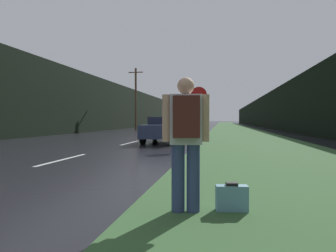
# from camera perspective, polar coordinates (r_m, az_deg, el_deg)

# --- Properties ---
(grass_verge) EXTENTS (6.00, 240.00, 0.02)m
(grass_verge) POSITION_cam_1_polar(r_m,az_deg,el_deg) (40.83, 12.58, -0.63)
(grass_verge) COLOR #33562D
(grass_verge) RESTS_ON ground_plane
(lane_stripe_b) EXTENTS (0.12, 3.00, 0.01)m
(lane_stripe_b) POSITION_cam_1_polar(r_m,az_deg,el_deg) (10.13, -19.36, -6.04)
(lane_stripe_b) COLOR silver
(lane_stripe_b) RESTS_ON ground_plane
(lane_stripe_c) EXTENTS (0.12, 3.00, 0.01)m
(lane_stripe_c) POSITION_cam_1_polar(r_m,az_deg,el_deg) (16.55, -7.31, -3.21)
(lane_stripe_c) COLOR silver
(lane_stripe_c) RESTS_ON ground_plane
(lane_stripe_d) EXTENTS (0.12, 3.00, 0.01)m
(lane_stripe_d) POSITION_cam_1_polar(r_m,az_deg,el_deg) (23.31, -2.13, -1.93)
(lane_stripe_d) COLOR silver
(lane_stripe_d) RESTS_ON ground_plane
(lane_stripe_e) EXTENTS (0.12, 3.00, 0.01)m
(lane_stripe_e) POSITION_cam_1_polar(r_m,az_deg,el_deg) (30.18, 0.71, -1.23)
(lane_stripe_e) COLOR silver
(lane_stripe_e) RESTS_ON ground_plane
(lane_stripe_f) EXTENTS (0.12, 3.00, 0.01)m
(lane_stripe_f) POSITION_cam_1_polar(r_m,az_deg,el_deg) (37.09, 2.49, -0.79)
(lane_stripe_f) COLOR silver
(lane_stripe_f) RESTS_ON ground_plane
(treeline_far_side) EXTENTS (2.00, 140.00, 6.09)m
(treeline_far_side) POSITION_cam_1_polar(r_m,az_deg,el_deg) (52.87, -5.91, 3.08)
(treeline_far_side) COLOR black
(treeline_far_side) RESTS_ON ground_plane
(treeline_near_side) EXTENTS (2.00, 140.00, 5.28)m
(treeline_near_side) POSITION_cam_1_polar(r_m,az_deg,el_deg) (51.38, 18.83, 2.64)
(treeline_near_side) COLOR black
(treeline_near_side) RESTS_ON ground_plane
(utility_pole_far) EXTENTS (1.80, 0.24, 7.52)m
(utility_pole_far) POSITION_cam_1_polar(r_m,az_deg,el_deg) (36.56, -6.16, 5.28)
(utility_pole_far) COLOR #4C3823
(utility_pole_far) RESTS_ON ground_plane
(stop_sign) EXTENTS (0.72, 0.07, 2.75)m
(stop_sign) POSITION_cam_1_polar(r_m,az_deg,el_deg) (13.47, 5.89, 3.08)
(stop_sign) COLOR slate
(stop_sign) RESTS_ON ground_plane
(hitchhiker_with_backpack) EXTENTS (0.63, 0.47, 1.83)m
(hitchhiker_with_backpack) POSITION_cam_1_polar(r_m,az_deg,el_deg) (4.01, 3.41, -1.84)
(hitchhiker_with_backpack) COLOR navy
(hitchhiker_with_backpack) RESTS_ON ground_plane
(suitcase) EXTENTS (0.45, 0.22, 0.41)m
(suitcase) POSITION_cam_1_polar(r_m,az_deg,el_deg) (4.28, 12.05, -13.34)
(suitcase) COLOR #6093A8
(suitcase) RESTS_ON ground_plane
(car_passing_near) EXTENTS (1.95, 4.55, 1.42)m
(car_passing_near) POSITION_cam_1_polar(r_m,az_deg,el_deg) (16.68, -0.62, -0.62)
(car_passing_near) COLOR #2D3856
(car_passing_near) RESTS_ON ground_plane
(delivery_truck) EXTENTS (2.59, 8.73, 3.41)m
(delivery_truck) POSITION_cam_1_polar(r_m,az_deg,el_deg) (95.42, 6.09, 1.48)
(delivery_truck) COLOR gray
(delivery_truck) RESTS_ON ground_plane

